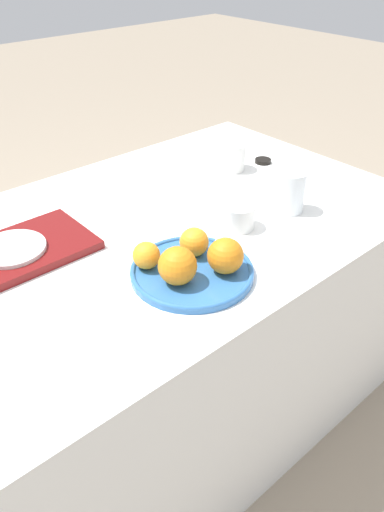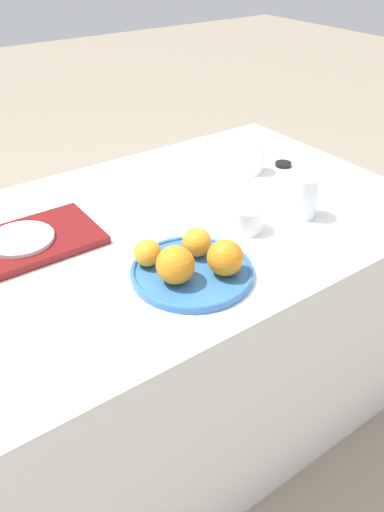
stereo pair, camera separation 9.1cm
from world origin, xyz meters
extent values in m
plane|color=gray|center=(0.00, 0.00, 0.00)|extent=(12.00, 12.00, 0.00)
cube|color=white|center=(0.00, 0.00, 0.36)|extent=(1.55, 0.87, 0.71)
cylinder|color=#336BAD|center=(0.01, -0.23, 0.72)|extent=(0.27, 0.27, 0.01)
torus|color=#336BAD|center=(0.01, -0.23, 0.73)|extent=(0.27, 0.27, 0.01)
sphere|color=orange|center=(0.05, -0.19, 0.76)|extent=(0.07, 0.07, 0.07)
sphere|color=orange|center=(0.06, -0.28, 0.77)|extent=(0.08, 0.08, 0.08)
sphere|color=orange|center=(-0.04, -0.24, 0.77)|extent=(0.08, 0.08, 0.08)
sphere|color=orange|center=(-0.06, -0.16, 0.76)|extent=(0.06, 0.06, 0.06)
cylinder|color=silver|center=(0.40, -0.18, 0.77)|extent=(0.07, 0.07, 0.11)
cube|color=maroon|center=(-0.26, 0.09, 0.72)|extent=(0.37, 0.21, 0.02)
cylinder|color=silver|center=(-0.26, 0.09, 0.74)|extent=(0.16, 0.16, 0.01)
cylinder|color=white|center=(0.23, -0.15, 0.74)|extent=(0.08, 0.08, 0.06)
cylinder|color=white|center=(0.47, 0.11, 0.75)|extent=(0.08, 0.08, 0.08)
cylinder|color=black|center=(0.59, 0.08, 0.72)|extent=(0.05, 0.05, 0.01)
camera|label=1|loc=(-0.58, -0.90, 1.37)|focal=35.00mm
camera|label=2|loc=(-0.51, -0.96, 1.37)|focal=35.00mm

